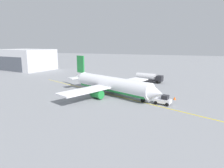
% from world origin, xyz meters
% --- Properties ---
extents(ground_plane, '(400.00, 400.00, 0.00)m').
position_xyz_m(ground_plane, '(0.00, 0.00, 0.00)').
color(ground_plane, gray).
extents(airplane, '(30.23, 29.64, 9.91)m').
position_xyz_m(airplane, '(-0.42, 0.18, 2.77)').
color(airplane, white).
rests_on(airplane, ground).
extents(fuel_tanker, '(10.64, 4.56, 3.15)m').
position_xyz_m(fuel_tanker, '(5.73, 21.80, 1.73)').
color(fuel_tanker, '#2D2D33').
rests_on(fuel_tanker, ground).
extents(pushback_tug, '(3.96, 3.00, 2.20)m').
position_xyz_m(pushback_tug, '(13.85, -3.86, 1.01)').
color(pushback_tug, silver).
rests_on(pushback_tug, ground).
extents(refueling_worker, '(0.48, 0.60, 1.71)m').
position_xyz_m(refueling_worker, '(3.13, 14.79, 0.82)').
color(refueling_worker, navy).
rests_on(refueling_worker, ground).
extents(safety_cone_nose, '(0.66, 0.66, 0.73)m').
position_xyz_m(safety_cone_nose, '(16.01, 1.21, 0.36)').
color(safety_cone_nose, '#F2590F').
rests_on(safety_cone_nose, ground).
extents(distant_hangar, '(29.40, 23.04, 10.57)m').
position_xyz_m(distant_hangar, '(-61.59, 34.47, 5.28)').
color(distant_hangar, silver).
rests_on(distant_hangar, ground).
extents(taxi_line_marking, '(61.31, 26.32, 0.01)m').
position_xyz_m(taxi_line_marking, '(0.00, 0.00, 0.01)').
color(taxi_line_marking, yellow).
rests_on(taxi_line_marking, ground).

